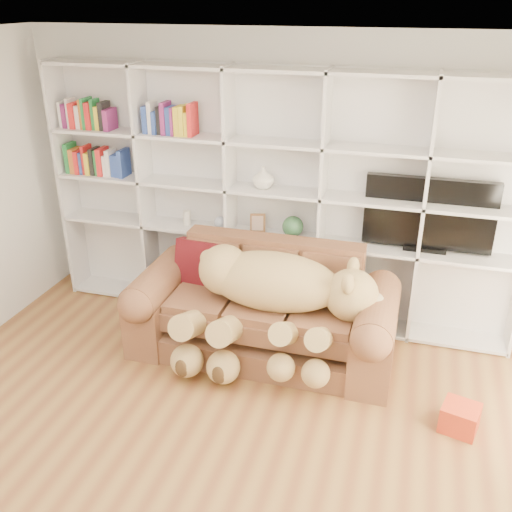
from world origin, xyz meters
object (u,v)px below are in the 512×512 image
(gift_box, at_px, (460,418))
(sofa, at_px, (264,314))
(teddy_bear, at_px, (272,297))
(tv, at_px, (429,215))

(gift_box, bearing_deg, sofa, 160.16)
(teddy_bear, bearing_deg, sofa, 115.12)
(teddy_bear, relative_size, gift_box, 6.49)
(teddy_bear, distance_m, gift_box, 1.71)
(sofa, xyz_separation_m, teddy_bear, (0.12, -0.19, 0.30))
(sofa, xyz_separation_m, tv, (1.30, 0.70, 0.83))
(sofa, bearing_deg, teddy_bear, -58.58)
(gift_box, bearing_deg, tv, 106.14)
(sofa, bearing_deg, gift_box, -19.84)
(sofa, distance_m, tv, 1.69)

